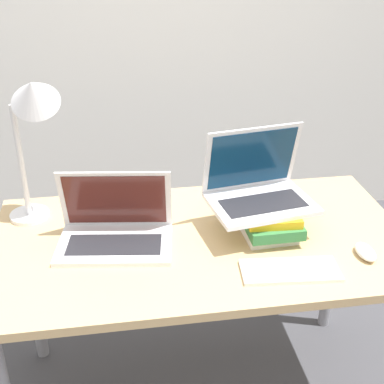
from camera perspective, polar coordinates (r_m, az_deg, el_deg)
desk at (r=1.87m, az=0.99°, el=-7.05°), size 1.42×0.77×0.75m
laptop_left at (r=1.80m, az=-8.20°, el=-3.96°), size 0.40×0.29×0.25m
book_stack at (r=1.85m, az=8.18°, el=-2.99°), size 0.19×0.23×0.10m
laptop_on_books at (r=1.84m, az=7.06°, el=0.41°), size 0.38×0.30×0.26m
wireless_keyboard at (r=1.69m, az=10.41°, el=-8.22°), size 0.31×0.15×0.01m
mouse at (r=1.82m, az=18.02°, el=-6.09°), size 0.06×0.10×0.03m
desk_lamp at (r=1.83m, az=-16.68°, el=8.40°), size 0.23×0.20×0.56m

